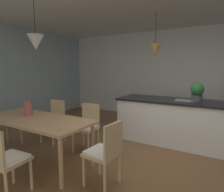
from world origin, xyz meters
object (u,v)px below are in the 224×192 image
chair_far_right (87,126)px  potted_plant_on_island (197,92)px  chair_kitchen_end (105,151)px  kitchen_island (174,121)px  chair_near_right (4,159)px  dining_table (35,122)px  vase_on_dining_table (28,108)px  chair_far_left (54,119)px

chair_far_right → potted_plant_on_island: size_ratio=2.38×
chair_kitchen_end → kitchen_island: bearing=78.9°
potted_plant_on_island → chair_far_right: bearing=-144.3°
chair_kitchen_end → potted_plant_on_island: size_ratio=2.38×
chair_near_right → chair_kitchen_end: same height
kitchen_island → chair_far_right: bearing=-136.7°
dining_table → chair_kitchen_end: chair_kitchen_end is taller
chair_far_right → potted_plant_on_island: (1.72, 1.23, 0.62)m
chair_near_right → chair_kitchen_end: size_ratio=1.00×
vase_on_dining_table → chair_far_right: bearing=45.6°
dining_table → chair_far_left: chair_far_left is taller
chair_far_left → kitchen_island: 2.52m
chair_far_left → potted_plant_on_island: potted_plant_on_island is taller
chair_kitchen_end → potted_plant_on_island: bearing=68.4°
chair_far_right → chair_kitchen_end: bearing=-41.0°
chair_far_right → chair_far_left: bearing=180.0°
chair_near_right → kitchen_island: (1.30, 2.82, -0.01)m
dining_table → chair_near_right: bearing=-60.5°
dining_table → chair_near_right: size_ratio=2.26×
chair_kitchen_end → potted_plant_on_island: (0.81, 2.03, 0.62)m
dining_table → chair_far_right: size_ratio=2.26×
kitchen_island → vase_on_dining_table: size_ratio=9.63×
chair_far_right → chair_near_right: size_ratio=1.00×
kitchen_island → chair_near_right: bearing=-114.9°
kitchen_island → vase_on_dining_table: vase_on_dining_table is taller
chair_far_right → vase_on_dining_table: bearing=-134.4°
chair_near_right → potted_plant_on_island: size_ratio=2.38×
chair_far_right → chair_far_left: (-0.88, 0.00, 0.00)m
chair_far_right → chair_far_left: 0.88m
kitchen_island → potted_plant_on_island: (0.41, 0.00, 0.63)m
dining_table → chair_kitchen_end: (1.35, -0.00, -0.19)m
chair_near_right → potted_plant_on_island: 3.35m
chair_kitchen_end → kitchen_island: (0.40, 2.03, -0.01)m
dining_table → chair_far_right: bearing=61.0°
chair_kitchen_end → vase_on_dining_table: (-1.62, 0.08, 0.38)m
chair_far_left → dining_table: bearing=-60.6°
dining_table → kitchen_island: bearing=49.2°
dining_table → potted_plant_on_island: (2.16, 2.03, 0.43)m
kitchen_island → vase_on_dining_table: bearing=-135.9°
potted_plant_on_island → dining_table: bearing=-136.8°
dining_table → kitchen_island: (1.75, 2.03, -0.21)m
chair_near_right → kitchen_island: size_ratio=0.38×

